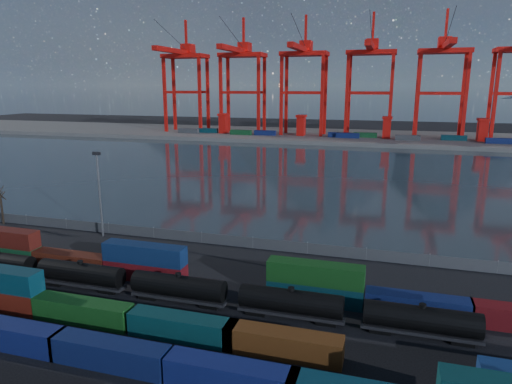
# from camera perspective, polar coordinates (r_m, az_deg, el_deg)

# --- Properties ---
(ground) EXTENTS (700.00, 700.00, 0.00)m
(ground) POSITION_cam_1_polar(r_m,az_deg,el_deg) (59.32, -8.65, -15.95)
(ground) COLOR black
(ground) RESTS_ON ground
(harbor_water) EXTENTS (700.00, 700.00, 0.00)m
(harbor_water) POSITION_cam_1_polar(r_m,az_deg,el_deg) (155.97, 7.91, 2.45)
(harbor_water) COLOR #29353B
(harbor_water) RESTS_ON ground
(far_quay) EXTENTS (700.00, 70.00, 2.00)m
(far_quay) POSITION_cam_1_polar(r_m,az_deg,el_deg) (259.09, 11.53, 6.79)
(far_quay) COLOR #514F4C
(far_quay) RESTS_ON ground
(distant_mountains) EXTENTS (2470.00, 1100.00, 520.00)m
(distant_mountains) POSITION_cam_1_polar(r_m,az_deg,el_deg) (1658.18, 18.97, 19.15)
(distant_mountains) COLOR #1E2630
(distant_mountains) RESTS_ON ground
(container_row_south) EXTENTS (140.98, 2.67, 5.70)m
(container_row_south) POSITION_cam_1_polar(r_m,az_deg,el_deg) (49.25, -10.67, -19.90)
(container_row_south) COLOR #3D4142
(container_row_south) RESTS_ON ground
(container_row_mid) EXTENTS (142.78, 2.66, 5.66)m
(container_row_mid) POSITION_cam_1_polar(r_m,az_deg,el_deg) (58.06, -14.45, -15.04)
(container_row_mid) COLOR #3D4142
(container_row_mid) RESTS_ON ground
(container_row_north) EXTENTS (141.55, 2.64, 5.62)m
(container_row_north) POSITION_cam_1_polar(r_m,az_deg,el_deg) (72.21, -14.52, -8.94)
(container_row_north) COLOR navy
(container_row_north) RESTS_ON ground
(tanker_string) EXTENTS (91.09, 2.92, 4.18)m
(tanker_string) POSITION_cam_1_polar(r_m,az_deg,el_deg) (67.38, -15.67, -10.62)
(tanker_string) COLOR black
(tanker_string) RESTS_ON ground
(waterfront_fence) EXTENTS (160.12, 0.12, 2.20)m
(waterfront_fence) POSITION_cam_1_polar(r_m,az_deg,el_deg) (82.79, -0.40, -6.38)
(waterfront_fence) COLOR #595B5E
(waterfront_fence) RESTS_ON ground
(bare_tree) EXTENTS (2.18, 2.14, 8.18)m
(bare_tree) POSITION_cam_1_polar(r_m,az_deg,el_deg) (110.03, -29.23, -1.47)
(bare_tree) COLOR black
(bare_tree) RESTS_ON ground
(yard_light_mast) EXTENTS (1.60, 0.40, 16.60)m
(yard_light_mast) POSITION_cam_1_polar(r_m,az_deg,el_deg) (91.87, -18.99, 0.25)
(yard_light_mast) COLOR slate
(yard_light_mast) RESTS_ON ground
(gantry_cranes) EXTENTS (200.09, 48.17, 65.23)m
(gantry_cranes) POSITION_cam_1_polar(r_m,az_deg,el_deg) (251.95, 10.05, 15.56)
(gantry_cranes) COLOR red
(gantry_cranes) RESTS_ON ground
(quay_containers) EXTENTS (172.58, 10.99, 2.60)m
(quay_containers) POSITION_cam_1_polar(r_m,az_deg,el_deg) (245.73, 8.67, 7.10)
(quay_containers) COLOR navy
(quay_containers) RESTS_ON far_quay
(straddle_carriers) EXTENTS (140.00, 7.00, 11.10)m
(straddle_carriers) POSITION_cam_1_polar(r_m,az_deg,el_deg) (248.77, 10.81, 8.14)
(straddle_carriers) COLOR red
(straddle_carriers) RESTS_ON far_quay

